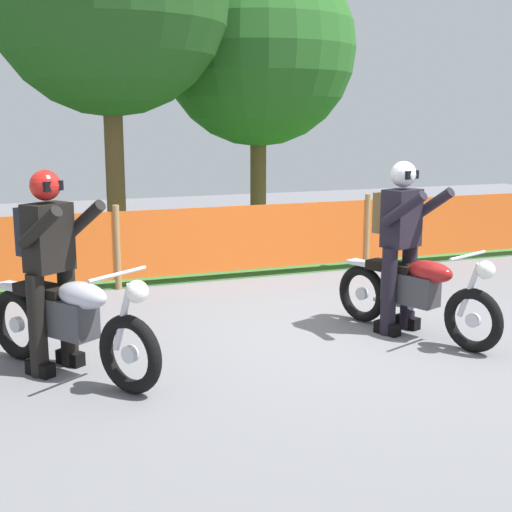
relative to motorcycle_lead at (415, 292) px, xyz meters
name	(u,v)px	position (x,y,z in m)	size (l,w,h in m)	color
ground	(331,330)	(-0.66, 0.47, -0.44)	(24.00, 24.00, 0.02)	slate
grass_verge	(189,239)	(-0.66, 6.02, -0.43)	(24.00, 6.26, 0.01)	#427A33
barrier_fence	(250,238)	(-0.66, 2.89, 0.11)	(10.50, 0.08, 1.05)	#997547
tree_near_right	(258,49)	(0.60, 5.95, 2.80)	(3.31, 3.31, 4.89)	brown
motorcycle_lead	(415,292)	(0.00, 0.00, 0.00)	(0.86, 1.80, 0.90)	black
motorcycle_trailing	(70,322)	(-3.25, 0.07, 0.03)	(1.24, 1.70, 0.95)	black
rider_lead	(400,237)	(-0.08, 0.19, 0.52)	(0.68, 0.78, 1.69)	black
rider_trailing	(49,260)	(-3.38, 0.25, 0.52)	(0.72, 0.79, 1.69)	black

